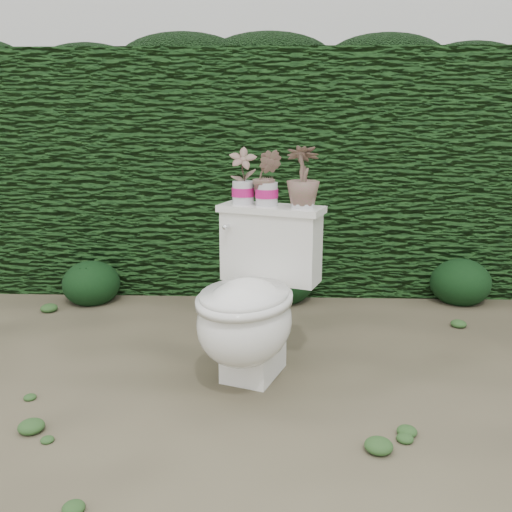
{
  "coord_description": "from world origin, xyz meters",
  "views": [
    {
      "loc": [
        0.02,
        -2.55,
        1.21
      ],
      "look_at": [
        -0.08,
        0.05,
        0.55
      ],
      "focal_mm": 40.0,
      "sensor_mm": 36.0,
      "label": 1
    }
  ],
  "objects_px": {
    "potted_plant_center": "(267,179)",
    "potted_plant_right": "(303,178)",
    "toilet": "(252,305)",
    "potted_plant_left": "(243,177)"
  },
  "relations": [
    {
      "from": "toilet",
      "to": "potted_plant_left",
      "type": "relative_size",
      "value": 3.1
    },
    {
      "from": "potted_plant_left",
      "to": "potted_plant_center",
      "type": "distance_m",
      "value": 0.12
    },
    {
      "from": "toilet",
      "to": "potted_plant_right",
      "type": "distance_m",
      "value": 0.63
    },
    {
      "from": "potted_plant_left",
      "to": "potted_plant_right",
      "type": "xyz_separation_m",
      "value": [
        0.28,
        -0.1,
        0.01
      ]
    },
    {
      "from": "potted_plant_center",
      "to": "potted_plant_right",
      "type": "distance_m",
      "value": 0.18
    },
    {
      "from": "potted_plant_left",
      "to": "potted_plant_right",
      "type": "height_order",
      "value": "potted_plant_right"
    },
    {
      "from": "potted_plant_center",
      "to": "potted_plant_right",
      "type": "xyz_separation_m",
      "value": [
        0.17,
        -0.06,
        0.01
      ]
    },
    {
      "from": "toilet",
      "to": "potted_plant_center",
      "type": "distance_m",
      "value": 0.6
    },
    {
      "from": "potted_plant_left",
      "to": "potted_plant_right",
      "type": "distance_m",
      "value": 0.3
    },
    {
      "from": "potted_plant_center",
      "to": "potted_plant_right",
      "type": "relative_size",
      "value": 0.91
    }
  ]
}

